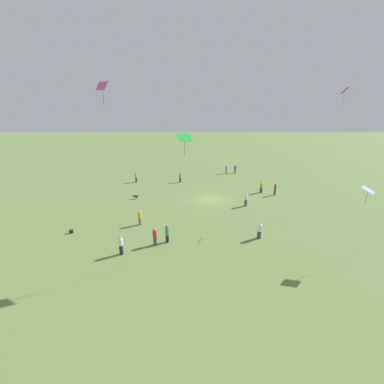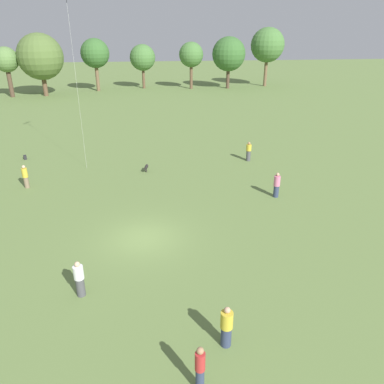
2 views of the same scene
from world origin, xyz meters
TOP-DOWN VIEW (x-y plane):
  - ground_plane at (0.00, 0.00)m, footprint 240.00×240.00m
  - tree_0 at (-21.82, 50.13)m, footprint 4.08×4.08m
  - tree_1 at (-16.37, 50.56)m, footprint 7.54×7.54m
  - tree_2 at (-7.86, 54.99)m, footprint 5.14×5.14m
  - tree_3 at (0.65, 57.29)m, footprint 4.82×4.82m
  - tree_4 at (9.75, 55.49)m, footprint 4.56×4.56m
  - tree_5 at (16.87, 55.11)m, footprint 6.28×6.28m
  - tree_6 at (25.00, 57.18)m, footprint 6.51×6.51m
  - person_3 at (9.32, 4.54)m, footprint 0.47×0.47m
  - person_4 at (2.99, -8.22)m, footprint 0.56×0.56m
  - person_8 at (-2.82, -4.58)m, footprint 0.63×0.63m
  - person_9 at (1.74, -9.97)m, footprint 0.42×0.42m
  - person_10 at (-8.57, 8.52)m, footprint 0.53×0.53m
  - person_11 at (9.44, 12.40)m, footprint 0.49×0.49m
  - dog_0 at (0.33, 10.76)m, footprint 0.38×0.77m
  - picnic_bag_0 at (-10.53, 15.36)m, footprint 0.38×0.46m

SIDE VIEW (x-z plane):
  - ground_plane at x=0.00m, z-range 0.00..0.00m
  - picnic_bag_0 at x=-10.53m, z-range 0.00..0.36m
  - dog_0 at x=0.33m, z-range 0.11..0.66m
  - person_11 at x=9.44m, z-range -0.02..1.72m
  - person_8 at x=-2.82m, z-range -0.02..1.75m
  - person_4 at x=2.99m, z-range -0.02..1.76m
  - person_10 at x=-8.57m, z-range -0.01..1.76m
  - person_3 at x=9.32m, z-range -0.01..1.80m
  - person_9 at x=1.74m, z-range 0.01..1.84m
  - tree_3 at x=0.65m, z-range 1.60..9.69m
  - tree_0 at x=-21.82m, z-range 1.89..10.01m
  - tree_4 at x=9.75m, z-range 1.93..10.47m
  - tree_5 at x=16.87m, z-range 1.56..11.02m
  - tree_1 at x=-16.37m, z-range 1.31..11.53m
  - tree_2 at x=-7.86m, z-range 1.99..11.21m
  - tree_6 at x=25.00m, z-range 2.23..13.27m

